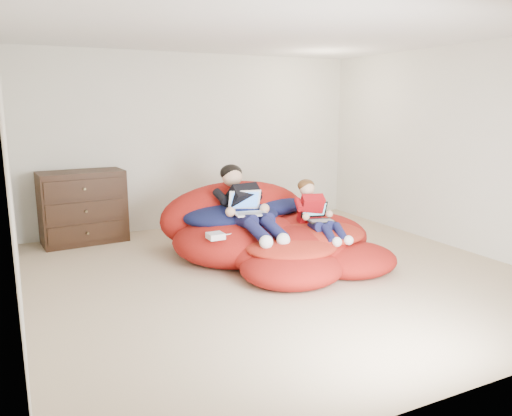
{
  "coord_description": "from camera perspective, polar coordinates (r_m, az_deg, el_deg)",
  "views": [
    {
      "loc": [
        -2.47,
        -4.47,
        1.78
      ],
      "look_at": [
        -0.18,
        0.19,
        0.7
      ],
      "focal_mm": 35.0,
      "sensor_mm": 36.0,
      "label": 1
    }
  ],
  "objects": [
    {
      "name": "beanbag_pile",
      "position": [
        5.92,
        1.6,
        -3.04
      ],
      "size": [
        2.43,
        2.38,
        0.91
      ],
      "color": "#AF1913",
      "rests_on": "ground"
    },
    {
      "name": "room_shell",
      "position": [
        5.34,
        2.66,
        -5.24
      ],
      "size": [
        5.1,
        5.1,
        2.77
      ],
      "color": "tan",
      "rests_on": "ground"
    },
    {
      "name": "dresser",
      "position": [
        6.87,
        -19.17,
        0.1
      ],
      "size": [
        1.09,
        0.63,
        0.94
      ],
      "color": "black",
      "rests_on": "ground"
    },
    {
      "name": "laptop_white",
      "position": [
        5.61,
        -0.89,
        0.05
      ],
      "size": [
        0.4,
        0.42,
        0.25
      ],
      "color": "white",
      "rests_on": "older_boy"
    },
    {
      "name": "younger_boy",
      "position": [
        5.7,
        6.88,
        -0.27
      ],
      "size": [
        0.33,
        0.9,
        0.61
      ],
      "color": "#B50F16",
      "rests_on": "beanbag_pile"
    },
    {
      "name": "cream_pillow",
      "position": [
        6.33,
        -4.35,
        1.16
      ],
      "size": [
        0.39,
        0.25,
        0.25
      ],
      "primitive_type": "ellipsoid",
      "color": "white",
      "rests_on": "beanbag_pile"
    },
    {
      "name": "laptop_black",
      "position": [
        5.68,
        7.09,
        -0.89
      ],
      "size": [
        0.33,
        0.35,
        0.2
      ],
      "color": "black",
      "rests_on": "younger_boy"
    },
    {
      "name": "older_boy",
      "position": [
        5.7,
        -1.38,
        0.66
      ],
      "size": [
        0.43,
        1.31,
        0.74
      ],
      "color": "black",
      "rests_on": "beanbag_pile"
    },
    {
      "name": "power_adapter",
      "position": [
        5.29,
        -4.65,
        -3.2
      ],
      "size": [
        0.17,
        0.17,
        0.06
      ],
      "primitive_type": "cube",
      "rotation": [
        0.0,
        0.0,
        0.01
      ],
      "color": "white",
      "rests_on": "beanbag_pile"
    }
  ]
}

